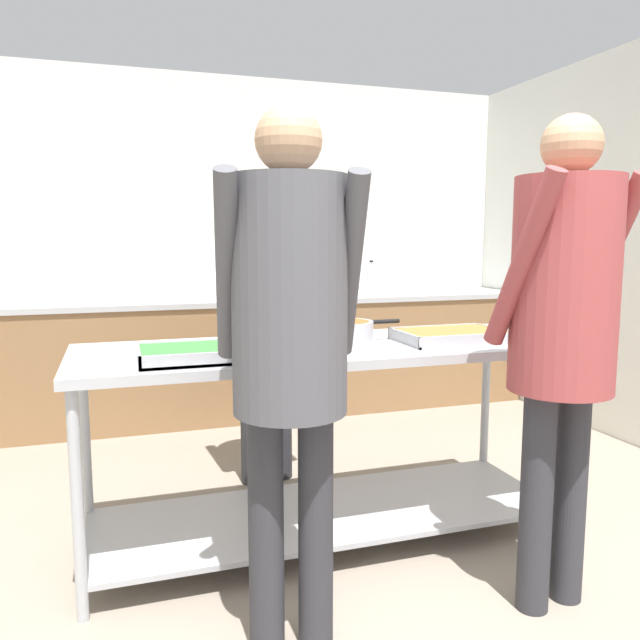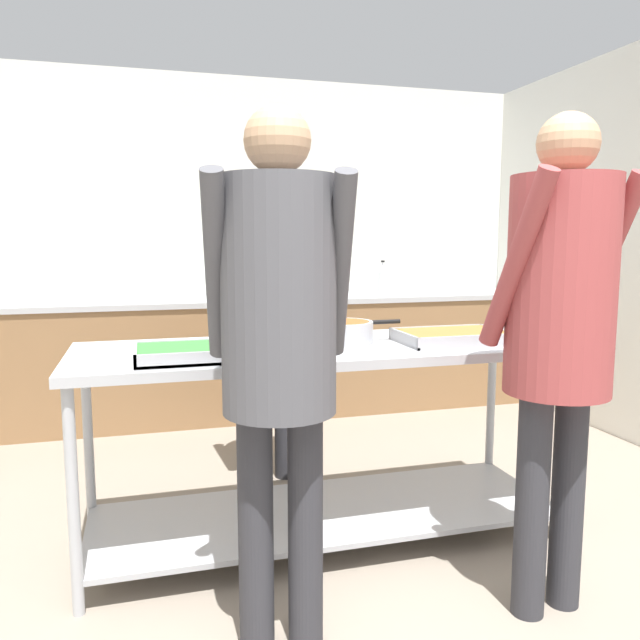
# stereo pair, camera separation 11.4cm
# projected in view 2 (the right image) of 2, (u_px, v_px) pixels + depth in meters

# --- Properties ---
(wall_rear) EXTENTS (4.84, 0.06, 2.65)m
(wall_rear) POSITION_uv_depth(u_px,v_px,m) (242.00, 244.00, 5.11)
(wall_rear) COLOR silver
(wall_rear) RESTS_ON ground_plane
(back_counter) EXTENTS (4.68, 0.65, 0.92)m
(back_counter) POSITION_uv_depth(u_px,v_px,m) (251.00, 356.00, 4.87)
(back_counter) COLOR olive
(back_counter) RESTS_ON ground_plane
(serving_counter) EXTENTS (2.19, 0.76, 0.90)m
(serving_counter) POSITION_uv_depth(u_px,v_px,m) (326.00, 409.00, 2.82)
(serving_counter) COLOR #ADAFB5
(serving_counter) RESTS_ON ground_plane
(serving_tray_roast) EXTENTS (0.39, 0.31, 0.05)m
(serving_tray_roast) POSITION_uv_depth(u_px,v_px,m) (186.00, 353.00, 2.44)
(serving_tray_roast) COLOR #ADAFB5
(serving_tray_roast) RESTS_ON serving_counter
(plate_stack) EXTENTS (0.25, 0.25, 0.04)m
(plate_stack) POSITION_uv_depth(u_px,v_px,m) (261.00, 339.00, 2.82)
(plate_stack) COLOR white
(plate_stack) RESTS_ON serving_counter
(sauce_pan) EXTENTS (0.41, 0.27, 0.10)m
(sauce_pan) POSITION_uv_depth(u_px,v_px,m) (344.00, 331.00, 2.83)
(sauce_pan) COLOR #ADAFB5
(sauce_pan) RESTS_ON serving_counter
(serving_tray_vegetables) EXTENTS (0.49, 0.32, 0.05)m
(serving_tray_vegetables) POSITION_uv_depth(u_px,v_px,m) (452.00, 337.00, 2.85)
(serving_tray_vegetables) COLOR #ADAFB5
(serving_tray_vegetables) RESTS_ON serving_counter
(guest_serving_left) EXTENTS (0.50, 0.39, 1.80)m
(guest_serving_left) POSITION_uv_depth(u_px,v_px,m) (560.00, 313.00, 2.19)
(guest_serving_left) COLOR #2D2D33
(guest_serving_left) RESTS_ON ground_plane
(guest_serving_right) EXTENTS (0.51, 0.40, 1.78)m
(guest_serving_right) POSITION_uv_depth(u_px,v_px,m) (279.00, 324.00, 1.99)
(guest_serving_right) COLOR #2D2D33
(guest_serving_right) RESTS_ON ground_plane
(cook_behind_counter) EXTENTS (0.53, 0.39, 1.70)m
(cook_behind_counter) POSITION_uv_depth(u_px,v_px,m) (270.00, 299.00, 3.46)
(cook_behind_counter) COLOR #2D2D33
(cook_behind_counter) RESTS_ON ground_plane
(water_bottle) EXTENTS (0.08, 0.08, 0.27)m
(water_bottle) POSITION_uv_depth(u_px,v_px,m) (383.00, 279.00, 5.11)
(water_bottle) COLOR silver
(water_bottle) RESTS_ON back_counter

